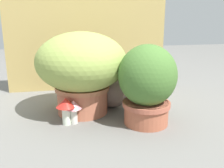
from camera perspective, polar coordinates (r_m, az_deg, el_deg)
name	(u,v)px	position (r m, az deg, el deg)	size (l,w,h in m)	color
ground_plane	(87,115)	(1.53, -5.47, -6.73)	(6.00, 6.00, 0.00)	slate
cardboard_backdrop	(88,40)	(1.97, -5.36, 9.52)	(1.19, 0.03, 0.74)	tan
grass_planter	(82,67)	(1.49, -6.72, 3.70)	(0.52, 0.52, 0.47)	#B3654A
leafy_planter	(147,83)	(1.35, 7.74, 0.16)	(0.30, 0.30, 0.42)	#AA5A3F
cat	(113,88)	(1.60, 0.29, -0.96)	(0.32, 0.32, 0.32)	gray
mushroom_ornament_pink	(74,108)	(1.39, -8.44, -5.14)	(0.09, 0.09, 0.13)	silver
mushroom_ornament_red	(66,106)	(1.38, -10.11, -4.78)	(0.10, 0.10, 0.15)	silver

